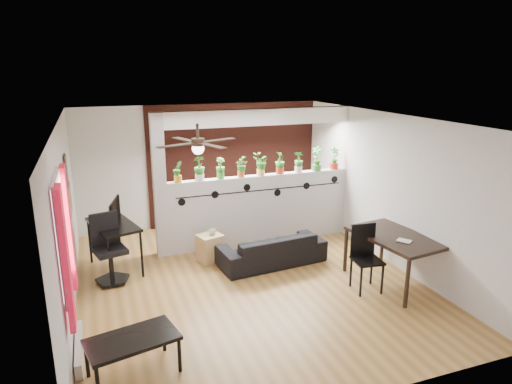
% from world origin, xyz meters
% --- Properties ---
extents(room_shell, '(6.30, 7.10, 2.90)m').
position_xyz_m(room_shell, '(0.00, 0.00, 1.30)').
color(room_shell, olive).
rests_on(room_shell, ground).
extents(partition_wall, '(3.60, 0.18, 1.35)m').
position_xyz_m(partition_wall, '(0.80, 1.50, 0.68)').
color(partition_wall, '#BCBCC1').
rests_on(partition_wall, ground).
extents(ceiling_header, '(3.60, 0.18, 0.30)m').
position_xyz_m(ceiling_header, '(0.80, 1.50, 2.45)').
color(ceiling_header, white).
rests_on(ceiling_header, room_shell).
extents(pier_column, '(0.22, 0.20, 2.60)m').
position_xyz_m(pier_column, '(-1.11, 1.50, 1.30)').
color(pier_column, '#BCBCC1').
rests_on(pier_column, ground).
extents(brick_panel, '(3.90, 0.05, 2.60)m').
position_xyz_m(brick_panel, '(0.80, 2.97, 1.30)').
color(brick_panel, maroon).
rests_on(brick_panel, ground).
extents(vine_decal, '(3.31, 0.01, 0.30)m').
position_xyz_m(vine_decal, '(0.80, 1.40, 1.08)').
color(vine_decal, black).
rests_on(vine_decal, partition_wall).
extents(window_assembly, '(0.09, 1.30, 1.55)m').
position_xyz_m(window_assembly, '(-2.56, -1.20, 1.51)').
color(window_assembly, white).
rests_on(window_assembly, room_shell).
extents(baseboard_heater, '(0.08, 1.00, 0.18)m').
position_xyz_m(baseboard_heater, '(-2.54, -1.20, 0.09)').
color(baseboard_heater, beige).
rests_on(baseboard_heater, ground).
extents(corkboard, '(0.03, 0.60, 0.45)m').
position_xyz_m(corkboard, '(-2.58, 0.95, 1.35)').
color(corkboard, olive).
rests_on(corkboard, room_shell).
extents(framed_art, '(0.03, 0.34, 0.44)m').
position_xyz_m(framed_art, '(-2.58, 0.90, 1.85)').
color(framed_art, '#8C7259').
rests_on(framed_art, room_shell).
extents(ceiling_fan, '(1.19, 1.19, 0.43)m').
position_xyz_m(ceiling_fan, '(-0.80, -0.30, 2.31)').
color(ceiling_fan, black).
rests_on(ceiling_fan, room_shell).
extents(potted_plant_0, '(0.22, 0.19, 0.39)m').
position_xyz_m(potted_plant_0, '(-0.78, 1.50, 1.56)').
color(potted_plant_0, orange).
rests_on(potted_plant_0, partition_wall).
extents(potted_plant_1, '(0.26, 0.22, 0.45)m').
position_xyz_m(potted_plant_1, '(-0.39, 1.50, 1.59)').
color(potted_plant_1, white).
rests_on(potted_plant_1, partition_wall).
extents(potted_plant_2, '(0.21, 0.18, 0.39)m').
position_xyz_m(potted_plant_2, '(0.01, 1.50, 1.56)').
color(potted_plant_2, green).
rests_on(potted_plant_2, partition_wall).
extents(potted_plant_3, '(0.17, 0.20, 0.38)m').
position_xyz_m(potted_plant_3, '(0.41, 1.50, 1.55)').
color(potted_plant_3, '#CD4520').
rests_on(potted_plant_3, partition_wall).
extents(potted_plant_4, '(0.22, 0.18, 0.42)m').
position_xyz_m(potted_plant_4, '(0.80, 1.50, 1.57)').
color(potted_plant_4, '#E9C052').
rests_on(potted_plant_4, partition_wall).
extents(potted_plant_5, '(0.19, 0.23, 0.43)m').
position_xyz_m(potted_plant_5, '(1.19, 1.50, 1.58)').
color(potted_plant_5, red).
rests_on(potted_plant_5, partition_wall).
extents(potted_plant_6, '(0.26, 0.26, 0.41)m').
position_xyz_m(potted_plant_6, '(1.59, 1.50, 1.57)').
color(potted_plant_6, silver).
rests_on(potted_plant_6, partition_wall).
extents(potted_plant_7, '(0.33, 0.33, 0.49)m').
position_xyz_m(potted_plant_7, '(1.99, 1.50, 1.61)').
color(potted_plant_7, '#348831').
rests_on(potted_plant_7, partition_wall).
extents(potted_plant_8, '(0.26, 0.22, 0.45)m').
position_xyz_m(potted_plant_8, '(2.38, 1.50, 1.59)').
color(potted_plant_8, red).
rests_on(potted_plant_8, partition_wall).
extents(sofa, '(1.83, 0.87, 0.52)m').
position_xyz_m(sofa, '(0.62, 0.47, 0.26)').
color(sofa, black).
rests_on(sofa, ground).
extents(cube_shelf, '(0.49, 0.46, 0.49)m').
position_xyz_m(cube_shelf, '(-0.37, 0.93, 0.25)').
color(cube_shelf, tan).
rests_on(cube_shelf, ground).
extents(cup, '(0.16, 0.16, 0.10)m').
position_xyz_m(cup, '(-0.32, 0.93, 0.54)').
color(cup, gray).
rests_on(cup, cube_shelf).
extents(computer_desk, '(0.89, 1.27, 0.83)m').
position_xyz_m(computer_desk, '(-1.97, 1.14, 0.75)').
color(computer_desk, black).
rests_on(computer_desk, ground).
extents(monitor, '(0.37, 0.15, 0.21)m').
position_xyz_m(monitor, '(-1.97, 1.29, 0.93)').
color(monitor, black).
rests_on(monitor, computer_desk).
extents(office_chair, '(0.57, 0.57, 1.10)m').
position_xyz_m(office_chair, '(-2.07, 0.72, 0.48)').
color(office_chair, black).
rests_on(office_chair, ground).
extents(dining_table, '(1.07, 1.57, 0.80)m').
position_xyz_m(dining_table, '(2.17, -0.87, 0.71)').
color(dining_table, black).
rests_on(dining_table, ground).
extents(book, '(0.24, 0.26, 0.02)m').
position_xyz_m(book, '(2.07, -1.17, 0.81)').
color(book, gray).
rests_on(book, dining_table).
extents(folding_chair, '(0.46, 0.46, 1.03)m').
position_xyz_m(folding_chair, '(1.63, -0.86, 0.61)').
color(folding_chair, black).
rests_on(folding_chair, ground).
extents(coffee_table, '(1.08, 0.75, 0.46)m').
position_xyz_m(coffee_table, '(-1.95, -1.79, 0.41)').
color(coffee_table, black).
rests_on(coffee_table, ground).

